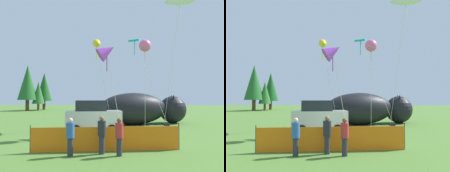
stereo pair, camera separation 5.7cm
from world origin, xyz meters
The scene contains 16 objects.
ground_plane centered at (0.00, 0.00, 0.00)m, with size 120.00×120.00×0.00m, color #4C752D.
parked_car centered at (-1.82, 2.89, 1.07)m, with size 4.16×2.43×2.23m.
folding_chair centered at (3.11, 0.31, 0.54)m, with size 0.65×0.65×0.89m.
inflatable_cat centered at (1.90, 7.93, 1.30)m, with size 8.48×5.55×2.82m.
safety_fence centered at (-0.21, -3.42, 0.55)m, with size 6.75×1.22×1.22m.
spectator_in_grey_shirt centered at (-0.37, -4.00, 0.90)m, with size 0.36×0.36×1.64m.
spectator_in_black_shirt centered at (-1.64, -4.49, 0.87)m, with size 0.35×0.35×1.59m.
spectator_in_green_shirt centered at (0.41, -4.31, 0.86)m, with size 0.34×0.34×1.58m.
kite_teal_diamond centered at (1.23, 6.41, 7.19)m, with size 3.28×1.12×7.56m.
kite_purple_delta centered at (-0.63, 0.90, 5.39)m, with size 1.67×2.37×6.10m.
kite_yellow_hero centered at (-1.78, 4.22, 6.63)m, with size 1.63×3.13×7.23m.
kite_white_ghost centered at (4.56, 3.92, 9.63)m, with size 2.41×2.67×10.03m.
kite_pink_octopus centered at (2.03, 5.47, 6.64)m, with size 0.98×1.02×7.15m.
horizon_tree_east centered at (-17.57, 28.19, 5.01)m, with size 3.42×3.42×8.17m.
horizon_tree_west centered at (-15.82, 28.87, 3.23)m, with size 2.20×2.20×5.25m.
horizon_tree_mid centered at (-15.88, 31.97, 4.37)m, with size 2.98×2.98×7.12m.
Camera 2 is at (0.99, -14.83, 2.48)m, focal length 40.00 mm.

